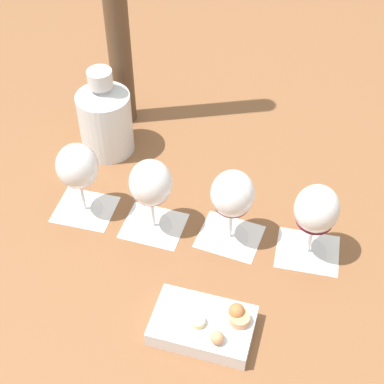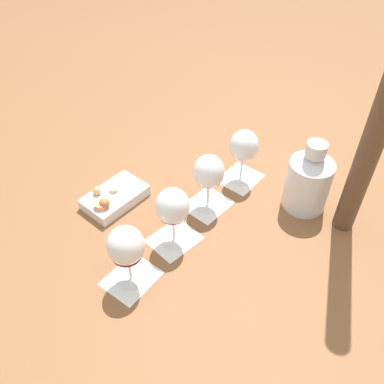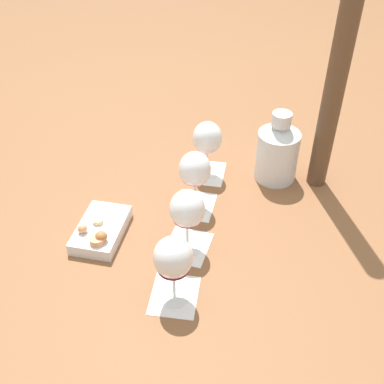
% 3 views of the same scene
% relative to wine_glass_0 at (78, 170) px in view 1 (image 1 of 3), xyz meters
% --- Properties ---
extents(ground_plane, '(8.00, 8.00, 0.00)m').
position_rel_wine_glass_0_xyz_m(ground_plane, '(0.15, -0.17, -0.11)').
color(ground_plane, brown).
extents(tasting_card_0, '(0.16, 0.16, 0.00)m').
position_rel_wine_glass_0_xyz_m(tasting_card_0, '(0.00, 0.00, -0.11)').
color(tasting_card_0, white).
rests_on(tasting_card_0, ground_plane).
extents(tasting_card_1, '(0.16, 0.16, 0.00)m').
position_rel_wine_glass_0_xyz_m(tasting_card_1, '(0.10, -0.12, -0.11)').
color(tasting_card_1, white).
rests_on(tasting_card_1, ground_plane).
extents(tasting_card_2, '(0.15, 0.16, 0.00)m').
position_rel_wine_glass_0_xyz_m(tasting_card_2, '(0.21, -0.22, -0.11)').
color(tasting_card_2, white).
rests_on(tasting_card_2, ground_plane).
extents(tasting_card_3, '(0.16, 0.16, 0.00)m').
position_rel_wine_glass_0_xyz_m(tasting_card_3, '(0.31, -0.34, -0.11)').
color(tasting_card_3, white).
rests_on(tasting_card_3, ground_plane).
extents(wine_glass_0, '(0.08, 0.08, 0.17)m').
position_rel_wine_glass_0_xyz_m(wine_glass_0, '(0.00, 0.00, 0.00)').
color(wine_glass_0, white).
rests_on(wine_glass_0, tasting_card_0).
extents(wine_glass_1, '(0.08, 0.08, 0.17)m').
position_rel_wine_glass_0_xyz_m(wine_glass_1, '(0.10, -0.12, 0.00)').
color(wine_glass_1, white).
rests_on(wine_glass_1, tasting_card_1).
extents(wine_glass_2, '(0.08, 0.08, 0.17)m').
position_rel_wine_glass_0_xyz_m(wine_glass_2, '(0.21, -0.22, 0.00)').
color(wine_glass_2, white).
rests_on(wine_glass_2, tasting_card_2).
extents(wine_glass_3, '(0.08, 0.08, 0.17)m').
position_rel_wine_glass_0_xyz_m(wine_glass_3, '(0.31, -0.34, 0.00)').
color(wine_glass_3, white).
rests_on(wine_glass_3, tasting_card_3).
extents(ceramic_vase, '(0.12, 0.12, 0.21)m').
position_rel_wine_glass_0_xyz_m(ceramic_vase, '(0.13, 0.15, -0.02)').
color(ceramic_vase, silver).
rests_on(ceramic_vase, ground_plane).
extents(snack_dish, '(0.19, 0.20, 0.06)m').
position_rel_wine_glass_0_xyz_m(snack_dish, '(0.05, -0.37, -0.09)').
color(snack_dish, silver).
rests_on(snack_dish, ground_plane).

